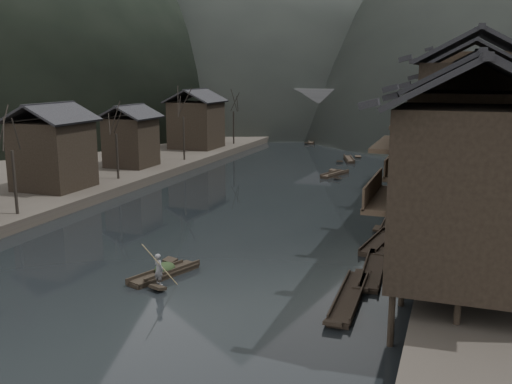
% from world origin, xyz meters
% --- Properties ---
extents(water, '(300.00, 300.00, 0.00)m').
position_xyz_m(water, '(0.00, 0.00, 0.00)').
color(water, black).
rests_on(water, ground).
extents(left_bank, '(40.00, 200.00, 1.20)m').
position_xyz_m(left_bank, '(-35.00, 40.00, 0.60)').
color(left_bank, '#2D2823').
rests_on(left_bank, ground).
extents(stilt_houses, '(9.00, 67.60, 16.53)m').
position_xyz_m(stilt_houses, '(17.28, 19.40, 8.96)').
color(stilt_houses, black).
rests_on(stilt_houses, ground).
extents(left_houses, '(8.10, 53.20, 8.73)m').
position_xyz_m(left_houses, '(-20.50, 20.12, 5.66)').
color(left_houses, black).
rests_on(left_houses, left_bank).
extents(bare_trees, '(3.94, 62.09, 7.88)m').
position_xyz_m(bare_trees, '(-17.00, 16.97, 6.76)').
color(bare_trees, black).
rests_on(bare_trees, left_bank).
extents(moored_sampans, '(3.24, 62.68, 0.47)m').
position_xyz_m(moored_sampans, '(11.83, 20.62, 0.20)').
color(moored_sampans, black).
rests_on(moored_sampans, water).
extents(midriver_boats, '(13.29, 47.11, 0.45)m').
position_xyz_m(midriver_boats, '(-0.02, 51.76, 0.20)').
color(midriver_boats, black).
rests_on(midriver_boats, water).
extents(stone_bridge, '(40.00, 6.00, 9.00)m').
position_xyz_m(stone_bridge, '(-0.00, 72.00, 5.11)').
color(stone_bridge, '#4C4C4F').
rests_on(stone_bridge, ground).
extents(hero_sampan, '(2.65, 5.28, 0.44)m').
position_xyz_m(hero_sampan, '(0.23, -5.93, 0.20)').
color(hero_sampan, black).
rests_on(hero_sampan, water).
extents(cargo_heap, '(1.17, 1.53, 0.70)m').
position_xyz_m(cargo_heap, '(0.15, -5.70, 0.79)').
color(cargo_heap, black).
rests_on(cargo_heap, hero_sampan).
extents(boatman, '(0.79, 0.65, 1.85)m').
position_xyz_m(boatman, '(0.85, -7.68, 1.36)').
color(boatman, '#5A5A5D').
rests_on(boatman, hero_sampan).
extents(bamboo_pole, '(1.32, 2.01, 3.12)m').
position_xyz_m(bamboo_pole, '(1.05, -7.68, 3.85)').
color(bamboo_pole, '#8C7A51').
rests_on(bamboo_pole, boatman).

